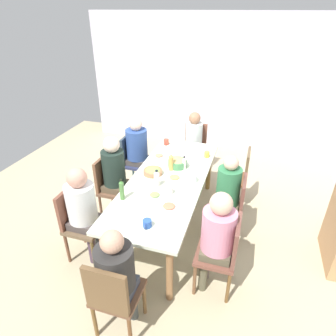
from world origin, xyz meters
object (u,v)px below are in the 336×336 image
at_px(bowl_1, 153,171).
at_px(cup_4, 147,223).
at_px(dining_table, 168,183).
at_px(chair_3, 110,185).
at_px(chair_7, 233,206).
at_px(bottle_3, 184,163).
at_px(chair_2, 114,295).
at_px(cup_3, 194,179).
at_px(chair_6, 194,146).
at_px(person_7, 227,192).
at_px(plate_2, 169,207).
at_px(person_3, 115,171).
at_px(person_2, 116,272).
at_px(cup_2, 169,190).
at_px(bowl_0, 177,163).
at_px(person_0, 217,233).
at_px(cup_0, 207,154).
at_px(bottle_0, 122,190).
at_px(bottle_1, 171,162).
at_px(chair_0, 224,252).
at_px(plate_3, 175,178).
at_px(plate_0, 155,196).
at_px(person_6, 194,139).
at_px(chair_5, 78,220).
at_px(bottle_2, 157,179).
at_px(chair_4, 239,175).
at_px(cup_1, 166,142).
at_px(person_1, 138,148).
at_px(person_5, 83,206).
at_px(chair_1, 133,159).
at_px(plate_1, 159,156).

bearing_deg(bowl_1, cup_4, 16.65).
distance_m(dining_table, chair_3, 0.85).
relative_size(chair_7, bottle_3, 4.84).
bearing_deg(chair_2, bowl_1, -172.28).
height_order(dining_table, cup_3, cup_3).
bearing_deg(bottle_3, chair_6, -174.03).
relative_size(person_7, plate_2, 4.82).
distance_m(chair_3, person_3, 0.25).
height_order(person_2, cup_2, person_2).
relative_size(bowl_0, bowl_1, 1.05).
xyz_separation_m(person_3, chair_6, (-1.57, 0.74, -0.23)).
height_order(person_0, person_2, person_0).
relative_size(cup_0, bottle_0, 0.44).
bearing_deg(bottle_1, chair_7, 75.69).
xyz_separation_m(chair_0, plate_3, (-0.80, -0.75, 0.26)).
xyz_separation_m(plate_0, plate_2, (0.16, 0.22, 0.00)).
xyz_separation_m(chair_2, chair_7, (-1.57, 0.83, 0.00)).
xyz_separation_m(chair_2, plate_3, (-1.58, 0.08, 0.26)).
bearing_deg(chair_6, person_6, 0.00).
distance_m(person_2, cup_4, 0.56).
bearing_deg(chair_3, plate_0, 62.13).
distance_m(chair_5, plate_3, 1.25).
height_order(dining_table, chair_2, chair_2).
xyz_separation_m(chair_2, person_7, (-1.57, 0.74, 0.19)).
distance_m(person_7, plate_0, 0.88).
relative_size(chair_2, bottle_3, 4.84).
bearing_deg(person_0, bottle_0, -101.13).
bearing_deg(person_2, bottle_2, -176.55).
bearing_deg(cup_0, bottle_3, -27.26).
bearing_deg(chair_7, chair_3, -90.00).
distance_m(chair_4, cup_3, 0.97).
distance_m(person_3, bottle_0, 0.71).
bearing_deg(chair_0, cup_3, -148.46).
bearing_deg(cup_1, person_7, 47.72).
height_order(person_0, person_6, person_0).
bearing_deg(chair_7, bottle_1, -104.31).
height_order(person_1, person_5, person_1).
bearing_deg(bottle_2, person_7, 104.22).
bearing_deg(chair_1, person_0, 44.76).
bearing_deg(bottle_0, bottle_1, 157.43).
relative_size(person_2, chair_4, 1.26).
bearing_deg(person_3, bottle_0, 33.69).
bearing_deg(cup_4, chair_3, -135.88).
bearing_deg(chair_1, cup_3, 56.41).
bearing_deg(bowl_1, cup_1, -173.13).
bearing_deg(cup_1, chair_2, 7.41).
height_order(plate_1, cup_3, cup_3).
bearing_deg(bottle_1, cup_2, 14.20).
height_order(cup_3, bottle_3, bottle_3).
bearing_deg(plate_2, person_5, -77.32).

